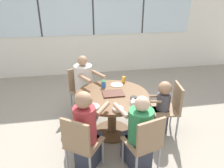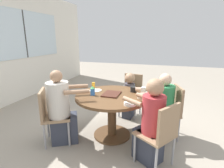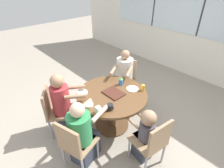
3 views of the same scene
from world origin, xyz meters
TOP-DOWN VIEW (x-y plane):
  - ground_plane at (0.00, 0.00)m, footprint 16.00×16.00m
  - dining_table at (0.00, 0.00)m, footprint 1.14×1.14m
  - chair_for_woman_green_shirt at (0.26, -0.91)m, footprint 0.50×0.50m
  - chair_for_man_blue_shirt at (-0.53, -0.78)m, footprint 0.56×0.56m
  - chair_for_man_teal_shirt at (-0.46, 0.82)m, footprint 0.54×0.54m
  - chair_for_toddler at (0.93, -0.13)m, footprint 0.45×0.45m
  - person_woman_green_shirt at (0.22, -0.75)m, footprint 0.45×0.63m
  - person_man_blue_shirt at (-0.44, -0.65)m, footprint 0.52×0.58m
  - person_man_teal_shirt at (-0.38, 0.68)m, footprint 0.57×0.67m
  - person_toddler at (0.78, -0.11)m, footprint 0.41×0.26m
  - food_tray_dark at (0.02, 0.02)m, footprint 0.32×0.25m
  - coffee_mug at (0.27, -0.28)m, footprint 0.10×0.09m
  - sippy_cup at (-0.09, 0.29)m, footprint 0.07×0.07m
  - juice_glass at (0.28, 0.44)m, footprint 0.06×0.06m
  - milk_carton_small at (0.21, -0.46)m, footprint 0.07×0.07m
  - bowl_white_shallow at (-0.32, -0.35)m, footprint 0.17×0.17m
  - bowl_cereal at (-0.00, -0.47)m, footprint 0.14×0.14m
  - plate_tortillas at (0.14, 0.33)m, footprint 0.20×0.20m

SIDE VIEW (x-z plane):
  - ground_plane at x=0.00m, z-range 0.00..0.00m
  - person_toddler at x=0.78m, z-range -0.01..0.90m
  - person_woman_green_shirt at x=0.22m, z-range -0.06..0.99m
  - chair_for_woman_green_shirt at x=0.26m, z-range 0.08..0.93m
  - chair_for_man_blue_shirt at x=-0.53m, z-range 0.08..0.93m
  - chair_for_man_teal_shirt at x=-0.46m, z-range 0.08..0.93m
  - chair_for_toddler at x=0.93m, z-range 0.08..0.93m
  - person_man_teal_shirt at x=-0.38m, z-range -0.06..1.07m
  - person_man_blue_shirt at x=-0.44m, z-range -0.04..1.07m
  - dining_table at x=0.00m, z-range 0.18..0.88m
  - plate_tortillas at x=0.14m, z-range 0.70..0.71m
  - food_tray_dark at x=0.02m, z-range 0.70..0.72m
  - bowl_white_shallow at x=-0.32m, z-range 0.70..0.74m
  - bowl_cereal at x=0.00m, z-range 0.70..0.74m
  - coffee_mug at x=0.27m, z-range 0.70..0.79m
  - juice_glass at x=0.28m, z-range 0.70..0.80m
  - milk_carton_small at x=0.21m, z-range 0.70..0.81m
  - sippy_cup at x=-0.09m, z-range 0.70..0.85m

